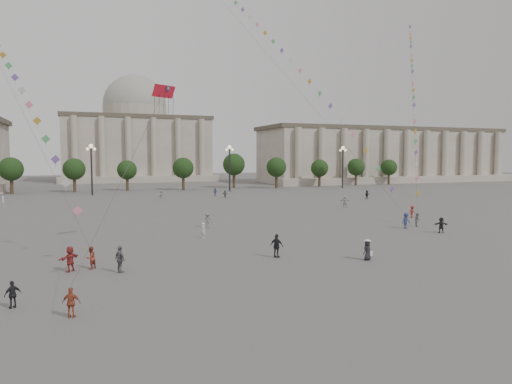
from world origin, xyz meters
name	(u,v)px	position (x,y,z in m)	size (l,w,h in m)	color
ground	(311,263)	(0.00, 0.00, 0.00)	(360.00, 360.00, 0.00)	#555250
hall_east	(385,155)	(75.00, 93.89, 8.43)	(84.00, 26.22, 17.20)	gray
hall_central	(136,138)	(0.00, 129.22, 14.23)	(48.30, 34.30, 35.50)	gray
tree_row	(159,168)	(0.00, 78.00, 5.39)	(137.12, 5.12, 8.00)	#3D301E
lamp_post_mid_west	(91,160)	(-15.00, 70.00, 7.35)	(2.00, 0.90, 10.65)	#262628
lamp_post_mid_east	(230,160)	(15.00, 70.00, 7.35)	(2.00, 0.90, 10.65)	#262628
lamp_post_far_east	(343,159)	(45.00, 70.00, 7.35)	(2.00, 0.90, 10.65)	#262628
person_crowd_0	(215,192)	(8.52, 59.05, 0.81)	(0.95, 0.39, 1.62)	#3A4C83
person_crowd_3	(441,225)	(19.25, 7.34, 0.84)	(1.55, 0.49, 1.68)	#222328
person_crowd_4	(161,195)	(-2.84, 56.83, 0.82)	(1.53, 0.49, 1.65)	#BBBCB7
person_crowd_6	(208,220)	(-3.15, 19.57, 0.86)	(1.11, 0.64, 1.71)	slate
person_crowd_7	(345,201)	(22.54, 32.04, 0.96)	(1.77, 0.56, 1.91)	beige
person_crowd_8	(412,212)	(24.35, 18.18, 0.80)	(1.04, 0.60, 1.61)	maroon
person_crowd_9	(367,195)	(33.99, 42.85, 0.83)	(1.54, 0.49, 1.66)	black
person_crowd_10	(3,201)	(-28.79, 52.34, 0.85)	(0.62, 0.41, 1.71)	white
person_crowd_12	(225,194)	(9.21, 54.23, 0.76)	(1.40, 0.45, 1.51)	#5E5D62
person_crowd_13	(203,230)	(-5.21, 13.18, 0.78)	(0.57, 0.37, 1.56)	white
tourist_0	(71,303)	(-16.87, -6.46, 0.78)	(0.91, 0.38, 1.56)	#A0452B
tourist_1	(277,246)	(-1.78, 2.53, 0.95)	(1.12, 0.47, 1.91)	black
tourist_2	(70,259)	(-17.23, 3.53, 0.91)	(1.68, 0.53, 1.81)	maroon
tourist_3	(120,259)	(-13.93, 1.94, 0.96)	(1.12, 0.47, 1.92)	slate
tourist_4	(13,294)	(-19.87, -3.79, 0.75)	(0.88, 0.37, 1.50)	black
kite_flyer_0	(91,258)	(-15.86, 3.85, 0.82)	(0.80, 0.62, 1.64)	maroon
kite_flyer_1	(406,221)	(17.61, 10.99, 0.90)	(1.16, 0.67, 1.80)	navy
kite_flyer_2	(417,220)	(19.95, 11.89, 0.78)	(0.76, 0.59, 1.55)	slate
hat_person	(367,250)	(4.54, -0.78, 0.83)	(0.88, 0.71, 1.69)	black
dragon_kite	(163,101)	(-9.66, 8.93, 12.90)	(4.74, 8.57, 21.02)	red
kite_train_mid	(254,26)	(9.43, 38.47, 28.60)	(16.02, 51.57, 74.02)	#3F3F3F
kite_train_east	(413,84)	(33.61, 30.13, 19.75)	(25.97, 33.91, 54.76)	#3F3F3F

